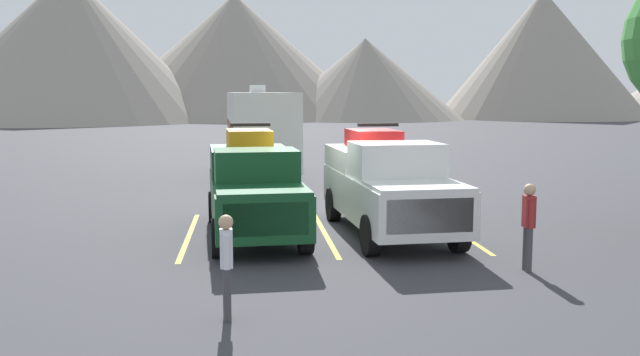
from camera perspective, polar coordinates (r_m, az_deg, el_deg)
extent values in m
plane|color=#38383D|center=(16.70, 0.35, -4.49)|extent=(240.00, 240.00, 0.00)
cube|color=#144723|center=(16.15, -5.42, -1.78)|extent=(2.34, 5.79, 0.94)
cube|color=#144723|center=(14.07, -4.78, -1.00)|extent=(1.98, 1.71, 0.08)
cube|color=#144723|center=(15.54, -5.30, 0.99)|extent=(1.93, 1.60, 0.74)
cube|color=slate|center=(14.95, -5.12, 0.90)|extent=(1.73, 0.33, 0.55)
cube|color=#144723|center=(17.57, -5.85, 1.49)|extent=(2.09, 2.73, 0.62)
cube|color=silver|center=(13.39, -4.46, -3.42)|extent=(1.66, 0.17, 0.66)
cylinder|color=black|center=(14.45, -1.21, -4.70)|extent=(0.33, 0.82, 0.80)
cylinder|color=black|center=(14.30, -8.38, -4.90)|extent=(0.33, 0.82, 0.80)
cylinder|color=black|center=(18.21, -3.06, -2.25)|extent=(0.33, 0.82, 0.80)
cylinder|color=black|center=(18.08, -8.73, -2.38)|extent=(0.33, 0.82, 0.80)
cube|color=orange|center=(17.52, -5.87, 3.24)|extent=(1.19, 1.74, 0.45)
cylinder|color=black|center=(16.99, -4.25, 3.12)|extent=(0.21, 0.45, 0.44)
cylinder|color=black|center=(16.93, -7.21, 3.07)|extent=(0.21, 0.45, 0.44)
cylinder|color=black|center=(18.13, -4.61, 3.37)|extent=(0.21, 0.45, 0.44)
cylinder|color=black|center=(18.07, -7.39, 3.32)|extent=(0.21, 0.45, 0.44)
cube|color=black|center=(17.04, -5.77, 4.39)|extent=(0.98, 0.15, 0.08)
cube|color=white|center=(16.38, 5.74, -1.51)|extent=(2.47, 6.01, 0.98)
cube|color=white|center=(14.29, 8.06, -0.66)|extent=(2.10, 1.78, 0.08)
cube|color=white|center=(15.76, 6.30, 1.43)|extent=(2.05, 1.66, 0.82)
cube|color=slate|center=(15.17, 6.95, 1.36)|extent=(1.84, 0.36, 0.60)
cube|color=white|center=(17.81, 4.39, 1.66)|extent=(2.21, 2.84, 0.54)
cube|color=silver|center=(13.63, 9.05, -3.10)|extent=(1.76, 0.18, 0.68)
cylinder|color=black|center=(14.89, 11.35, -4.39)|extent=(0.34, 0.87, 0.85)
cylinder|color=black|center=(14.32, 4.19, -4.73)|extent=(0.34, 0.87, 0.85)
cylinder|color=black|center=(18.61, 6.88, -2.01)|extent=(0.34, 0.87, 0.85)
cylinder|color=black|center=(18.16, 1.10, -2.19)|extent=(0.34, 0.87, 0.85)
cube|color=red|center=(17.77, 4.40, 3.26)|extent=(1.26, 1.81, 0.45)
cylinder|color=black|center=(17.32, 6.39, 3.12)|extent=(0.21, 0.45, 0.44)
cylinder|color=black|center=(17.08, 3.38, 3.10)|extent=(0.21, 0.45, 0.44)
cylinder|color=black|center=(18.46, 5.35, 3.38)|extent=(0.21, 0.45, 0.44)
cylinder|color=black|center=(18.24, 2.51, 3.35)|extent=(0.21, 0.45, 0.44)
cube|color=black|center=(17.28, 4.81, 4.39)|extent=(1.04, 0.15, 0.08)
cube|color=gold|center=(16.62, -10.74, -4.67)|extent=(0.12, 5.50, 0.01)
cube|color=gold|center=(16.66, 0.36, -4.51)|extent=(0.12, 5.50, 0.01)
cube|color=gold|center=(17.31, 11.01, -4.20)|extent=(0.12, 5.50, 0.01)
cube|color=silver|center=(27.39, -4.97, 4.10)|extent=(2.77, 8.11, 2.81)
cube|color=brown|center=(27.33, -7.46, 4.35)|extent=(0.43, 7.66, 0.24)
cube|color=silver|center=(28.55, -5.18, 7.34)|extent=(0.64, 0.73, 0.30)
cube|color=#333333|center=(22.98, -4.09, -0.52)|extent=(0.18, 1.20, 0.12)
cylinder|color=black|center=(26.67, -2.46, 0.69)|extent=(0.26, 0.77, 0.76)
cylinder|color=black|center=(26.51, -7.11, 0.60)|extent=(0.26, 0.77, 0.76)
cylinder|color=black|center=(28.57, -2.91, 1.11)|extent=(0.26, 0.77, 0.76)
cylinder|color=black|center=(28.42, -7.25, 1.03)|extent=(0.26, 0.77, 0.76)
cylinder|color=#3F3F42|center=(13.72, 16.62, -5.56)|extent=(0.12, 0.12, 0.84)
cylinder|color=#3F3F42|center=(13.56, 16.86, -5.71)|extent=(0.12, 0.12, 0.84)
cube|color=maroon|center=(13.51, 16.85, -2.66)|extent=(0.21, 0.26, 0.60)
sphere|color=tan|center=(13.44, 16.91, -0.93)|extent=(0.23, 0.23, 0.23)
cylinder|color=maroon|center=(13.64, 16.66, -2.69)|extent=(0.10, 0.10, 0.54)
cylinder|color=maroon|center=(13.38, 17.03, -2.88)|extent=(0.10, 0.10, 0.54)
cylinder|color=#3F3F42|center=(10.50, -7.69, -9.31)|extent=(0.12, 0.12, 0.80)
cylinder|color=#3F3F42|center=(10.35, -7.66, -9.57)|extent=(0.12, 0.12, 0.80)
cube|color=silver|center=(10.25, -7.74, -5.78)|extent=(0.20, 0.24, 0.57)
sphere|color=tan|center=(10.17, -7.77, -3.62)|extent=(0.22, 0.22, 0.22)
cylinder|color=silver|center=(10.38, -7.76, -5.77)|extent=(0.09, 0.09, 0.51)
cylinder|color=silver|center=(10.13, -7.71, -6.09)|extent=(0.09, 0.09, 0.51)
cone|color=gray|center=(87.41, -19.86, 10.15)|extent=(35.50, 35.50, 17.29)
cone|color=gray|center=(92.70, -7.00, 9.92)|extent=(37.20, 37.20, 16.00)
cone|color=gray|center=(87.64, 3.72, 8.17)|extent=(24.71, 24.71, 10.02)
cone|color=gray|center=(95.87, 17.77, 9.67)|extent=(27.08, 27.08, 16.44)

